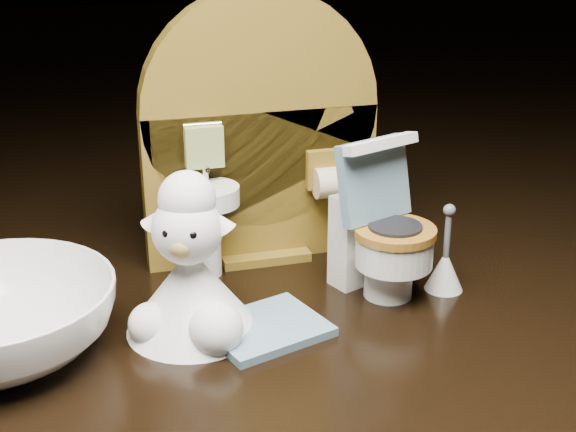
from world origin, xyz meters
TOP-DOWN VIEW (x-y plane):
  - backdrop_panel at (-0.00, 0.06)m, footprint 0.13×0.05m
  - toy_toilet at (0.05, 0.00)m, footprint 0.05×0.06m
  - bath_mat at (-0.02, -0.02)m, footprint 0.06×0.06m
  - toilet_brush at (0.08, -0.00)m, footprint 0.02×0.02m
  - plush_lamb at (-0.05, -0.01)m, footprint 0.06×0.07m

SIDE VIEW (x-z plane):
  - bath_mat at x=-0.02m, z-range 0.00..0.00m
  - toilet_brush at x=0.08m, z-range -0.01..0.04m
  - plush_lamb at x=-0.05m, z-range -0.01..0.07m
  - toy_toilet at x=0.05m, z-range -0.01..0.07m
  - backdrop_panel at x=0.00m, z-range -0.01..0.14m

